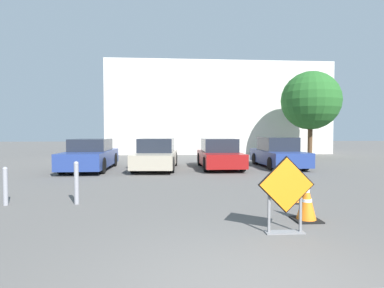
{
  "coord_description": "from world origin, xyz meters",
  "views": [
    {
      "loc": [
        -0.84,
        -2.79,
        1.75
      ],
      "look_at": [
        0.08,
        10.03,
        1.26
      ],
      "focal_mm": 28.0,
      "sensor_mm": 36.0,
      "label": 1
    }
  ],
  "objects": [
    {
      "name": "traffic_cone_nearest",
      "position": [
        1.85,
        2.93,
        0.39
      ],
      "size": [
        0.51,
        0.51,
        0.8
      ],
      "color": "black",
      "rests_on": "ground_plane"
    },
    {
      "name": "bollard_second",
      "position": [
        -4.8,
        4.65,
        0.49
      ],
      "size": [
        0.12,
        0.12,
        0.93
      ],
      "color": "gray",
      "rests_on": "ground_plane"
    },
    {
      "name": "parked_car_nearest",
      "position": [
        -4.59,
        11.56,
        0.68
      ],
      "size": [
        1.91,
        4.55,
        1.46
      ],
      "rotation": [
        0.0,
        0.0,
        3.15
      ],
      "color": "navy",
      "rests_on": "ground_plane"
    },
    {
      "name": "parked_car_fourth",
      "position": [
        4.62,
        12.06,
        0.68
      ],
      "size": [
        1.84,
        4.35,
        1.51
      ],
      "rotation": [
        0.0,
        0.0,
        3.14
      ],
      "color": "navy",
      "rests_on": "ground_plane"
    },
    {
      "name": "ground_plane",
      "position": [
        0.0,
        10.0,
        0.0
      ],
      "size": [
        96.0,
        96.0,
        0.0
      ],
      "primitive_type": "plane",
      "color": "#565451"
    },
    {
      "name": "traffic_cone_second",
      "position": [
        2.26,
        4.44,
        0.29
      ],
      "size": [
        0.46,
        0.46,
        0.6
      ],
      "color": "black",
      "rests_on": "ground_plane"
    },
    {
      "name": "building_facade_backdrop",
      "position": [
        3.24,
        23.27,
        3.76
      ],
      "size": [
        18.41,
        5.0,
        7.52
      ],
      "color": "beige",
      "rests_on": "ground_plane"
    },
    {
      "name": "street_tree_behind_lot",
      "position": [
        8.92,
        17.51,
        3.98
      ],
      "size": [
        4.05,
        4.05,
        6.01
      ],
      "color": "#513823",
      "rests_on": "ground_plane"
    },
    {
      "name": "parked_car_third",
      "position": [
        1.55,
        11.71,
        0.67
      ],
      "size": [
        1.88,
        4.12,
        1.46
      ],
      "rotation": [
        0.0,
        0.0,
        3.15
      ],
      "color": "maroon",
      "rests_on": "ground_plane"
    },
    {
      "name": "parked_car_second",
      "position": [
        -1.52,
        11.68,
        0.68
      ],
      "size": [
        2.11,
        4.65,
        1.47
      ],
      "rotation": [
        0.0,
        0.0,
        3.08
      ],
      "color": "#A39984",
      "rests_on": "ground_plane"
    },
    {
      "name": "road_closed_sign",
      "position": [
        1.14,
        2.2,
        0.73
      ],
      "size": [
        0.99,
        0.2,
        1.35
      ],
      "color": "black",
      "rests_on": "ground_plane"
    },
    {
      "name": "bollard_nearest",
      "position": [
        -3.14,
        4.65,
        0.55
      ],
      "size": [
        0.12,
        0.12,
        1.05
      ],
      "color": "gray",
      "rests_on": "ground_plane"
    }
  ]
}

